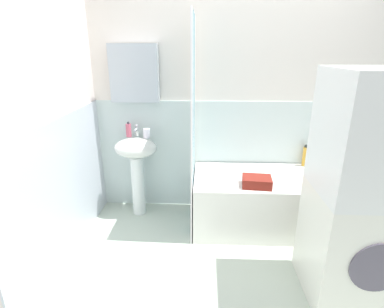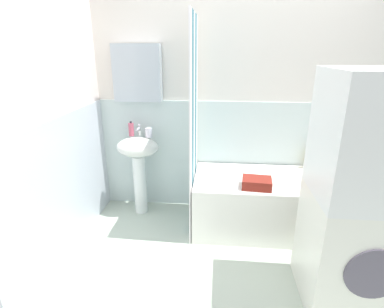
{
  "view_description": "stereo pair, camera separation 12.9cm",
  "coord_description": "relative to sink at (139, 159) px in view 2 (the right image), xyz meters",
  "views": [
    {
      "loc": [
        -0.39,
        -1.86,
        1.7
      ],
      "look_at": [
        -0.51,
        0.73,
        0.8
      ],
      "focal_mm": 28.02,
      "sensor_mm": 36.0,
      "label": 1
    },
    {
      "loc": [
        -0.26,
        -1.85,
        1.7
      ],
      "look_at": [
        -0.51,
        0.73,
        0.8
      ],
      "focal_mm": 28.02,
      "sensor_mm": 36.0,
      "label": 2
    }
  ],
  "objects": [
    {
      "name": "ground_plane",
      "position": [
        1.1,
        -1.03,
        -0.64
      ],
      "size": [
        4.8,
        5.6,
        0.04
      ],
      "primitive_type": "cube",
      "color": "beige"
    },
    {
      "name": "wall_back_tiled",
      "position": [
        1.03,
        0.23,
        0.52
      ],
      "size": [
        3.6,
        0.18,
        2.4
      ],
      "color": "white",
      "rests_on": "ground_plane"
    },
    {
      "name": "wall_left_tiled",
      "position": [
        -0.47,
        -0.69,
        0.49
      ],
      "size": [
        0.07,
        1.81,
        2.4
      ],
      "color": "white",
      "rests_on": "ground_plane"
    },
    {
      "name": "sink",
      "position": [
        0.0,
        0.0,
        0.0
      ],
      "size": [
        0.44,
        0.34,
        0.85
      ],
      "color": "white",
      "rests_on": "ground_plane"
    },
    {
      "name": "faucet",
      "position": [
        0.0,
        0.08,
        0.29
      ],
      "size": [
        0.03,
        0.12,
        0.12
      ],
      "color": "silver",
      "rests_on": "sink"
    },
    {
      "name": "soap_dispenser",
      "position": [
        -0.08,
        0.07,
        0.3
      ],
      "size": [
        0.06,
        0.06,
        0.16
      ],
      "color": "#C25369",
      "rests_on": "sink"
    },
    {
      "name": "toothbrush_cup",
      "position": [
        0.11,
        0.04,
        0.27
      ],
      "size": [
        0.07,
        0.07,
        0.09
      ],
      "primitive_type": "cylinder",
      "color": "white",
      "rests_on": "sink"
    },
    {
      "name": "bathtub",
      "position": [
        1.35,
        -0.18,
        -0.36
      ],
      "size": [
        1.49,
        0.74,
        0.53
      ],
      "primitive_type": "cube",
      "color": "white",
      "rests_on": "ground_plane"
    },
    {
      "name": "shower_curtain",
      "position": [
        0.6,
        -0.18,
        0.38
      ],
      "size": [
        0.01,
        0.74,
        2.0
      ],
      "color": "white",
      "rests_on": "ground_plane"
    },
    {
      "name": "body_wash_bottle",
      "position": [
        2.0,
        0.11,
        -0.0
      ],
      "size": [
        0.05,
        0.05,
        0.19
      ],
      "color": "#2F2E33",
      "rests_on": "bathtub"
    },
    {
      "name": "shampoo_bottle",
      "position": [
        1.87,
        0.11,
        0.0
      ],
      "size": [
        0.05,
        0.05,
        0.2
      ],
      "color": "#C95369",
      "rests_on": "bathtub"
    },
    {
      "name": "conditioner_bottle",
      "position": [
        1.77,
        0.14,
        0.02
      ],
      "size": [
        0.06,
        0.06,
        0.23
      ],
      "color": "gold",
      "rests_on": "bathtub"
    },
    {
      "name": "towel_folded",
      "position": [
        1.18,
        -0.39,
        -0.05
      ],
      "size": [
        0.27,
        0.22,
        0.09
      ],
      "primitive_type": "cube",
      "rotation": [
        0.0,
        0.0,
        -0.09
      ],
      "color": "maroon",
      "rests_on": "bathtub"
    },
    {
      "name": "washer_dryer_stack",
      "position": [
        1.78,
        -1.05,
        0.18
      ],
      "size": [
        0.64,
        0.59,
        1.61
      ],
      "color": "silver",
      "rests_on": "ground_plane"
    }
  ]
}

